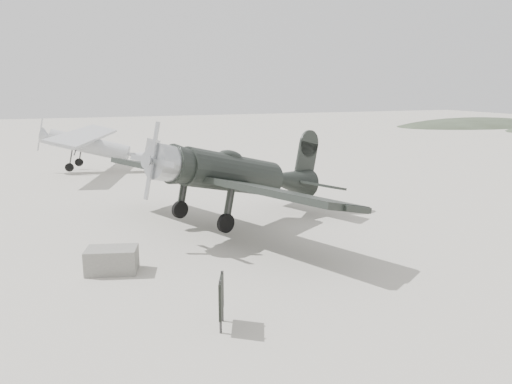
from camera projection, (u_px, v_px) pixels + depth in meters
ground at (266, 230)px, 20.85m from camera, size 160.00×160.00×0.00m
hill_northeast at (475, 125)px, 74.76m from camera, size 32.00×16.00×5.20m
lowwing_monoplane at (239, 175)px, 20.91m from camera, size 9.87×12.87×4.25m
highwing_monoplane at (94, 143)px, 34.42m from camera, size 8.17×11.36×3.23m
equipment_block at (112, 260)px, 16.11m from camera, size 1.81×1.38×0.80m
sign_board at (221, 297)px, 12.33m from camera, size 0.40×0.90×1.37m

